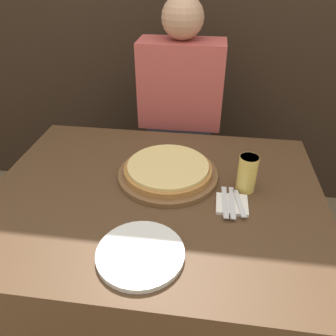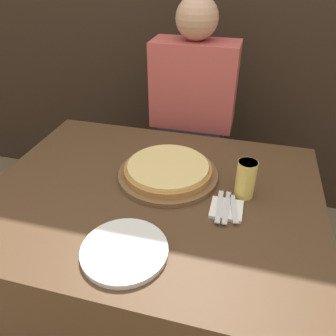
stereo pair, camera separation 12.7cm
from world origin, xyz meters
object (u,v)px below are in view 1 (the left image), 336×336
Objects in this scene: beer_glass at (247,172)px; fork at (225,202)px; diner_person at (180,133)px; spoon at (239,203)px; dinner_knife at (232,202)px; dinner_plate at (140,254)px; pizza_on_board at (168,171)px.

beer_glass reaches higher than fork.
spoon is at bearing -67.85° from diner_person.
diner_person is at bearing 110.34° from dinner_knife.
fork is 0.05m from spoon.
dinner_plate is 1.51× the size of dinner_knife.
dinner_knife is 1.17× the size of spoon.
beer_glass is 0.97× the size of spoon.
fork is 1.17× the size of spoon.
pizza_on_board is 0.30× the size of diner_person.
fork is at bearing -126.03° from beer_glass.
fork and dinner_knife have the same top height.
fork is at bearing -33.53° from pizza_on_board.
dinner_knife is at bearing -30.77° from pizza_on_board.
dinner_plate is 0.38m from dinner_knife.
pizza_on_board is at bearing 86.58° from dinner_plate.
pizza_on_board is 0.27m from fork.
pizza_on_board is 2.29× the size of dinner_knife.
beer_glass is 0.55× the size of dinner_plate.
dinner_plate is at bearing -91.04° from diner_person.
dinner_knife is 0.03m from spoon.
dinner_plate reaches higher than spoon.
dinner_plate reaches higher than fork.
diner_person is (-0.23, 0.69, -0.10)m from fork.
spoon is at bearing 0.00° from dinner_knife.
diner_person reaches higher than dinner_knife.
diner_person reaches higher than spoon.
dinner_knife is at bearing -115.89° from beer_glass.
dinner_plate is at bearing -135.53° from dinner_knife.
pizza_on_board reaches higher than dinner_plate.
dinner_knife is (0.27, 0.27, 0.01)m from dinner_plate.
pizza_on_board is 2.28× the size of fork.
beer_glass is at bearing 64.11° from dinner_knife.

